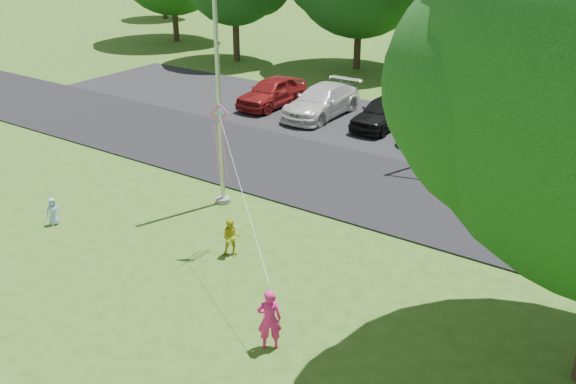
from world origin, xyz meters
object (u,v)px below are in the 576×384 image
Objects in this scene: child_blue at (53,211)px; kite at (220,132)px; trash_can at (480,160)px; child_yellow at (231,238)px; woman at (269,319)px; flagpole at (218,83)px; street_lamp at (439,67)px.

kite is (5.54, 1.85, 3.20)m from child_blue.
child_yellow is (-3.60, -10.49, 0.12)m from trash_can.
kite is (-0.39, 0.17, 3.08)m from child_yellow.
woman is 4.44m from child_yellow.
child_blue is (-9.36, 1.14, -0.31)m from woman.
kite reaches higher than child_yellow.
flagpole is at bearing -19.25° from child_blue.
child_blue is (-9.53, -12.18, -0.01)m from trash_can.
street_lamp is at bearing 58.17° from flagpole.
trash_can is at bearing 34.40° from child_yellow.
child_blue is at bearing -45.31° from woman.
child_blue is (-5.93, -1.68, -0.13)m from child_yellow.
child_yellow is 6.16m from child_blue.
flagpole is 6.63m from child_blue.
trash_can is at bearing -19.97° from child_blue.
kite is (2.20, -2.52, -0.51)m from flagpole.
street_lamp is 1.57× the size of kite.
street_lamp is at bearing 43.83° from kite.
kite is (-3.99, -10.33, 3.20)m from trash_can.
flagpole is 8.66× the size of child_yellow.
kite is at bearing 120.27° from child_yellow.
street_lamp reaches higher than trash_can.
street_lamp reaches higher than kite.
flagpole reaches higher than kite.
flagpole is 10.63m from trash_can.
woman is at bearing -97.26° from street_lamp.
trash_can is at bearing 35.79° from kite.
woman is 0.37× the size of kite.
child_yellow is at bearing -114.98° from street_lamp.
kite is at bearing -76.40° from woman.
trash_can is at bearing -129.12° from woman.
kite is at bearing -53.48° from child_blue.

